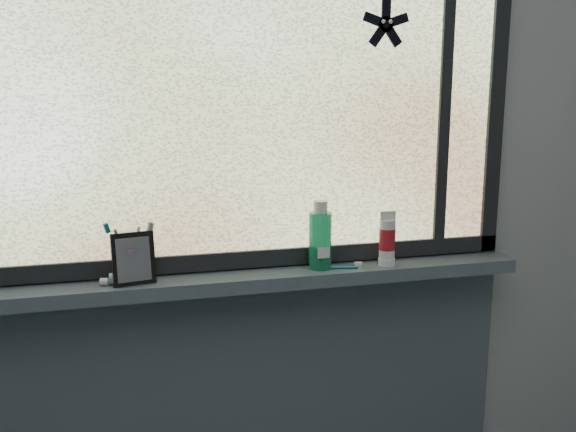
# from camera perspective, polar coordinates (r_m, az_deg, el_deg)

# --- Properties ---
(wall_back) EXTENTS (3.00, 0.01, 2.50)m
(wall_back) POSITION_cam_1_polar(r_m,az_deg,el_deg) (1.87, -3.52, 2.34)
(wall_back) COLOR #9EA3A8
(wall_back) RESTS_ON ground
(windowsill) EXTENTS (1.62, 0.14, 0.04)m
(windowsill) POSITION_cam_1_polar(r_m,az_deg,el_deg) (1.86, -2.98, -5.65)
(windowsill) COLOR #46535E
(windowsill) RESTS_ON wall_back
(sill_apron) EXTENTS (1.62, 0.02, 0.98)m
(sill_apron) POSITION_cam_1_polar(r_m,az_deg,el_deg) (2.12, -3.16, -18.49)
(sill_apron) COLOR #46535E
(sill_apron) RESTS_ON floor
(window_pane) EXTENTS (1.50, 0.01, 1.00)m
(window_pane) POSITION_cam_1_polar(r_m,az_deg,el_deg) (1.82, -3.49, 10.94)
(window_pane) COLOR silver
(window_pane) RESTS_ON wall_back
(frame_bottom) EXTENTS (1.60, 0.03, 0.05)m
(frame_bottom) POSITION_cam_1_polar(r_m,az_deg,el_deg) (1.89, -3.29, -3.78)
(frame_bottom) COLOR black
(frame_bottom) RESTS_ON windowsill
(frame_right) EXTENTS (0.05, 0.03, 1.10)m
(frame_right) POSITION_cam_1_polar(r_m,az_deg,el_deg) (2.11, 17.98, 10.50)
(frame_right) COLOR black
(frame_right) RESTS_ON wall_back
(frame_mullion) EXTENTS (0.03, 0.03, 1.00)m
(frame_mullion) POSITION_cam_1_polar(r_m,az_deg,el_deg) (2.03, 13.73, 10.70)
(frame_mullion) COLOR black
(frame_mullion) RESTS_ON wall_back
(starfish_sticker) EXTENTS (0.15, 0.02, 0.15)m
(starfish_sticker) POSITION_cam_1_polar(r_m,az_deg,el_deg) (1.94, 8.69, 16.49)
(starfish_sticker) COLOR black
(starfish_sticker) RESTS_ON window_pane
(vanity_mirror) EXTENTS (0.12, 0.08, 0.14)m
(vanity_mirror) POSITION_cam_1_polar(r_m,az_deg,el_deg) (1.78, -13.58, -3.69)
(vanity_mirror) COLOR black
(vanity_mirror) RESTS_ON windowsill
(toothpaste_tube) EXTENTS (0.18, 0.07, 0.03)m
(toothpaste_tube) POSITION_cam_1_polar(r_m,az_deg,el_deg) (1.80, -14.12, -5.37)
(toothpaste_tube) COLOR silver
(toothpaste_tube) RESTS_ON windowsill
(toothbrush_cup) EXTENTS (0.09, 0.09, 0.10)m
(toothbrush_cup) POSITION_cam_1_polar(r_m,az_deg,el_deg) (1.81, -13.91, -4.16)
(toothbrush_cup) COLOR #C9A3D7
(toothbrush_cup) RESTS_ON windowsill
(toothbrush_lying) EXTENTS (0.18, 0.06, 0.01)m
(toothbrush_lying) POSITION_cam_1_polar(r_m,az_deg,el_deg) (1.89, 4.05, -4.54)
(toothbrush_lying) COLOR #0D6979
(toothbrush_lying) RESTS_ON windowsill
(mouthwash_bottle) EXTENTS (0.09, 0.09, 0.17)m
(mouthwash_bottle) POSITION_cam_1_polar(r_m,az_deg,el_deg) (1.87, 2.88, -1.68)
(mouthwash_bottle) COLOR #1D9969
(mouthwash_bottle) RESTS_ON windowsill
(cream_tube) EXTENTS (0.06, 0.06, 0.12)m
(cream_tube) POSITION_cam_1_polar(r_m,az_deg,el_deg) (1.93, 8.81, -1.82)
(cream_tube) COLOR silver
(cream_tube) RESTS_ON windowsill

